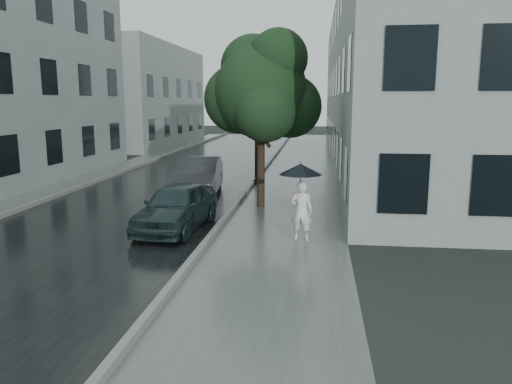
# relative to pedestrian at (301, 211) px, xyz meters

# --- Properties ---
(ground) EXTENTS (120.00, 120.00, 0.00)m
(ground) POSITION_rel_pedestrian_xyz_m (-0.80, -1.73, -0.80)
(ground) COLOR black
(ground) RESTS_ON ground
(sidewalk) EXTENTS (3.50, 60.00, 0.01)m
(sidewalk) POSITION_rel_pedestrian_xyz_m (-0.55, 10.27, -0.80)
(sidewalk) COLOR slate
(sidewalk) RESTS_ON ground
(kerb_near) EXTENTS (0.15, 60.00, 0.15)m
(kerb_near) POSITION_rel_pedestrian_xyz_m (-2.38, 10.27, -0.72)
(kerb_near) COLOR slate
(kerb_near) RESTS_ON ground
(asphalt_road) EXTENTS (6.85, 60.00, 0.00)m
(asphalt_road) POSITION_rel_pedestrian_xyz_m (-5.88, 10.27, -0.80)
(asphalt_road) COLOR black
(asphalt_road) RESTS_ON ground
(kerb_far) EXTENTS (0.15, 60.00, 0.15)m
(kerb_far) POSITION_rel_pedestrian_xyz_m (-9.38, 10.27, -0.72)
(kerb_far) COLOR slate
(kerb_far) RESTS_ON ground
(sidewalk_far) EXTENTS (1.70, 60.00, 0.01)m
(sidewalk_far) POSITION_rel_pedestrian_xyz_m (-10.30, 10.27, -0.80)
(sidewalk_far) COLOR #4C5451
(sidewalk_far) RESTS_ON ground
(building_near) EXTENTS (7.02, 36.00, 9.00)m
(building_near) POSITION_rel_pedestrian_xyz_m (4.67, 17.77, 3.70)
(building_near) COLOR gray
(building_near) RESTS_ON ground
(building_far_b) EXTENTS (7.02, 18.00, 8.00)m
(building_far_b) POSITION_rel_pedestrian_xyz_m (-14.58, 28.27, 3.20)
(building_far_b) COLOR gray
(building_far_b) RESTS_ON ground
(pedestrian) EXTENTS (0.62, 0.45, 1.58)m
(pedestrian) POSITION_rel_pedestrian_xyz_m (0.00, 0.00, 0.00)
(pedestrian) COLOR silver
(pedestrian) RESTS_ON sidewalk
(umbrella) EXTENTS (1.44, 1.44, 1.15)m
(umbrella) POSITION_rel_pedestrian_xyz_m (-0.04, -0.04, 1.10)
(umbrella) COLOR black
(umbrella) RESTS_ON ground
(street_tree) EXTENTS (4.04, 3.67, 5.91)m
(street_tree) POSITION_rel_pedestrian_xyz_m (-1.52, 4.16, 3.14)
(street_tree) COLOR #332619
(street_tree) RESTS_ON ground
(lamp_post) EXTENTS (0.85, 0.34, 5.31)m
(lamp_post) POSITION_rel_pedestrian_xyz_m (-2.40, 8.63, 2.23)
(lamp_post) COLOR black
(lamp_post) RESTS_ON ground
(car_near) EXTENTS (1.87, 3.98, 1.32)m
(car_near) POSITION_rel_pedestrian_xyz_m (-3.55, 0.74, -0.13)
(car_near) COLOR #1B2C2D
(car_near) RESTS_ON ground
(car_far) EXTENTS (2.02, 4.64, 1.48)m
(car_far) POSITION_rel_pedestrian_xyz_m (-4.15, 5.73, -0.05)
(car_far) COLOR #242729
(car_far) RESTS_ON ground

